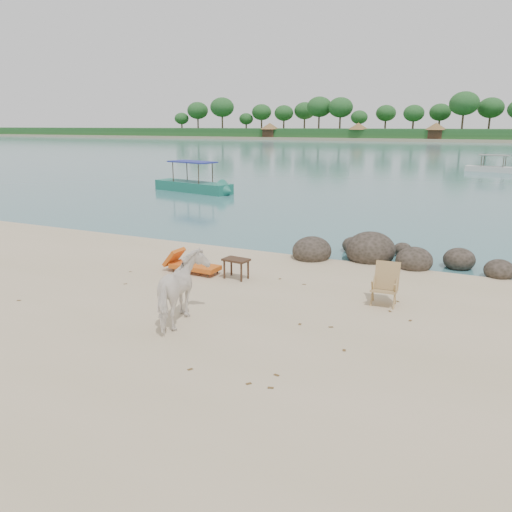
{
  "coord_description": "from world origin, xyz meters",
  "views": [
    {
      "loc": [
        5.65,
        -8.72,
        4.13
      ],
      "look_at": [
        0.55,
        2.0,
        1.0
      ],
      "focal_mm": 35.0,
      "sensor_mm": 36.0,
      "label": 1
    }
  ],
  "objects_px": {
    "lounge_chair": "(195,265)",
    "boat_near": "(192,166)",
    "boulders": "(379,254)",
    "cow": "(183,291)",
    "deck_chair": "(384,286)",
    "side_table": "(236,270)"
  },
  "relations": [
    {
      "from": "lounge_chair",
      "to": "boat_near",
      "type": "relative_size",
      "value": 0.28
    },
    {
      "from": "boulders",
      "to": "cow",
      "type": "distance_m",
      "value": 7.42
    },
    {
      "from": "lounge_chair",
      "to": "cow",
      "type": "bearing_deg",
      "value": -59.35
    },
    {
      "from": "cow",
      "to": "lounge_chair",
      "type": "bearing_deg",
      "value": -77.08
    },
    {
      "from": "lounge_chair",
      "to": "boat_near",
      "type": "distance_m",
      "value": 18.69
    },
    {
      "from": "boulders",
      "to": "deck_chair",
      "type": "bearing_deg",
      "value": -76.66
    },
    {
      "from": "side_table",
      "to": "boat_near",
      "type": "height_order",
      "value": "boat_near"
    },
    {
      "from": "cow",
      "to": "boulders",
      "type": "bearing_deg",
      "value": -126.79
    },
    {
      "from": "side_table",
      "to": "deck_chair",
      "type": "relative_size",
      "value": 0.71
    },
    {
      "from": "side_table",
      "to": "lounge_chair",
      "type": "height_order",
      "value": "side_table"
    },
    {
      "from": "cow",
      "to": "boat_near",
      "type": "height_order",
      "value": "boat_near"
    },
    {
      "from": "boulders",
      "to": "lounge_chair",
      "type": "height_order",
      "value": "boulders"
    },
    {
      "from": "side_table",
      "to": "deck_chair",
      "type": "height_order",
      "value": "deck_chair"
    },
    {
      "from": "deck_chair",
      "to": "boat_near",
      "type": "xyz_separation_m",
      "value": [
        -15.43,
        16.06,
        1.08
      ]
    },
    {
      "from": "lounge_chair",
      "to": "boat_near",
      "type": "bearing_deg",
      "value": 124.81
    },
    {
      "from": "cow",
      "to": "side_table",
      "type": "bearing_deg",
      "value": -97.73
    },
    {
      "from": "cow",
      "to": "lounge_chair",
      "type": "distance_m",
      "value": 3.75
    },
    {
      "from": "boat_near",
      "to": "side_table",
      "type": "bearing_deg",
      "value": -41.2
    },
    {
      "from": "deck_chair",
      "to": "lounge_chair",
      "type": "bearing_deg",
      "value": 172.6
    },
    {
      "from": "boulders",
      "to": "deck_chair",
      "type": "distance_m",
      "value": 4.08
    },
    {
      "from": "boulders",
      "to": "side_table",
      "type": "distance_m",
      "value": 4.78
    },
    {
      "from": "boulders",
      "to": "side_table",
      "type": "relative_size",
      "value": 9.26
    }
  ]
}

